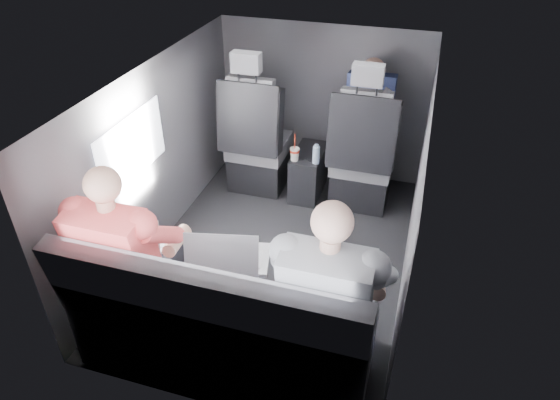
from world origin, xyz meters
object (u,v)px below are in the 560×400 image
(laptop_white, at_px, (142,240))
(passenger_front_right, at_px, (369,110))
(laptop_silver, at_px, (230,258))
(passenger_rear_right, at_px, (330,296))
(rear_bench, at_px, (221,331))
(water_bottle, at_px, (316,155))
(center_console, at_px, (308,172))
(front_seat_right, at_px, (362,162))
(laptop_black, at_px, (327,272))
(passenger_rear_left, at_px, (132,255))
(soda_cup, at_px, (295,154))
(front_seat_left, at_px, (257,147))

(laptop_white, relative_size, passenger_front_right, 0.48)
(laptop_silver, height_order, passenger_rear_right, passenger_rear_right)
(passenger_front_right, bearing_deg, rear_bench, -101.40)
(rear_bench, relative_size, water_bottle, 9.63)
(center_console, relative_size, laptop_silver, 1.11)
(laptop_white, height_order, passenger_front_right, passenger_front_right)
(front_seat_right, xyz_separation_m, laptop_black, (0.06, -1.63, 0.23))
(front_seat_right, relative_size, water_bottle, 7.61)
(front_seat_right, height_order, laptop_black, front_seat_right)
(water_bottle, height_order, passenger_rear_left, passenger_rear_left)
(laptop_silver, bearing_deg, rear_bench, -85.68)
(soda_cup, distance_m, passenger_front_right, 0.71)
(front_seat_right, xyz_separation_m, passenger_front_right, (-0.01, 0.26, 0.34))
(front_seat_right, bearing_deg, soda_cup, -166.02)
(front_seat_left, bearing_deg, rear_bench, -76.69)
(front_seat_right, bearing_deg, front_seat_left, 180.00)
(center_console, relative_size, laptop_white, 1.34)
(rear_bench, height_order, passenger_rear_right, passenger_rear_right)
(laptop_silver, relative_size, passenger_rear_left, 0.35)
(laptop_silver, relative_size, passenger_front_right, 0.59)
(passenger_rear_left, bearing_deg, water_bottle, 69.35)
(rear_bench, xyz_separation_m, passenger_rear_right, (0.56, 0.09, 0.33))
(front_seat_right, height_order, passenger_rear_left, front_seat_right)
(water_bottle, relative_size, laptop_black, 0.43)
(water_bottle, distance_m, laptop_white, 1.68)
(passenger_rear_left, relative_size, passenger_front_right, 1.68)
(laptop_black, relative_size, passenger_rear_left, 0.31)
(front_seat_right, xyz_separation_m, laptop_white, (-1.01, -1.67, 0.23))
(center_console, distance_m, passenger_front_right, 0.73)
(front_seat_right, relative_size, laptop_silver, 2.92)
(center_console, bearing_deg, water_bottle, -59.72)
(rear_bench, xyz_separation_m, water_bottle, (0.10, 1.78, 0.17))
(laptop_white, height_order, passenger_rear_left, passenger_rear_left)
(water_bottle, bearing_deg, laptop_silver, -94.16)
(laptop_black, bearing_deg, laptop_white, -178.07)
(center_console, relative_size, passenger_rear_left, 0.39)
(rear_bench, distance_m, passenger_rear_right, 0.66)
(center_console, xyz_separation_m, laptop_black, (0.51, -1.67, 0.43))
(laptop_black, relative_size, passenger_rear_right, 0.31)
(center_console, xyz_separation_m, laptop_white, (-0.56, -1.71, 0.43))
(soda_cup, height_order, passenger_front_right, passenger_front_right)
(passenger_rear_left, bearing_deg, laptop_silver, 13.73)
(water_bottle, xyz_separation_m, laptop_white, (-0.65, -1.54, 0.15))
(center_console, distance_m, passenger_rear_left, 1.97)
(laptop_white, bearing_deg, laptop_black, 1.93)
(front_seat_left, distance_m, laptop_silver, 1.75)
(laptop_white, bearing_deg, soda_cup, 72.81)
(passenger_front_right, bearing_deg, laptop_white, -117.22)
(front_seat_right, bearing_deg, water_bottle, -160.57)
(laptop_silver, bearing_deg, laptop_black, 5.07)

